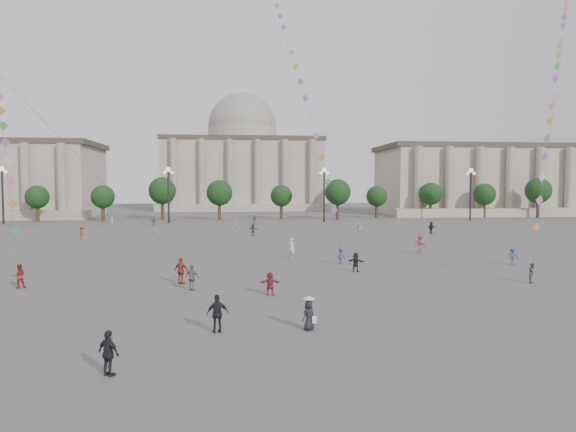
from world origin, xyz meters
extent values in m
plane|color=#565451|center=(0.00, 0.00, 0.00)|extent=(360.00, 360.00, 0.00)
cube|color=#A39689|center=(75.00, 95.00, 8.00)|extent=(80.00, 22.00, 16.00)
cube|color=#453E32|center=(75.00, 95.00, 16.60)|extent=(81.60, 22.44, 1.20)
cube|color=#A39689|center=(75.00, 82.00, 1.00)|extent=(84.00, 4.00, 2.00)
cube|color=#A39689|center=(0.00, 130.00, 10.00)|extent=(46.00, 30.00, 20.00)
cube|color=#453E32|center=(0.00, 130.00, 20.60)|extent=(46.92, 30.60, 1.20)
cube|color=#A39689|center=(0.00, 113.00, 1.00)|extent=(48.30, 4.00, 2.00)
cylinder|color=#A39689|center=(0.00, 130.00, 22.50)|extent=(21.00, 21.00, 5.00)
sphere|color=gray|center=(0.00, 130.00, 25.00)|extent=(21.00, 21.00, 21.00)
cylinder|color=#37271B|center=(-42.00, 78.00, 1.76)|extent=(0.70, 0.70, 3.52)
sphere|color=black|center=(-42.00, 78.00, 5.44)|extent=(5.12, 5.12, 5.12)
cylinder|color=#37271B|center=(-30.00, 78.00, 1.76)|extent=(0.70, 0.70, 3.52)
sphere|color=black|center=(-30.00, 78.00, 5.44)|extent=(5.12, 5.12, 5.12)
cylinder|color=#37271B|center=(-18.00, 78.00, 1.76)|extent=(0.70, 0.70, 3.52)
sphere|color=black|center=(-18.00, 78.00, 5.44)|extent=(5.12, 5.12, 5.12)
cylinder|color=#37271B|center=(-6.00, 78.00, 1.76)|extent=(0.70, 0.70, 3.52)
sphere|color=black|center=(-6.00, 78.00, 5.44)|extent=(5.12, 5.12, 5.12)
cylinder|color=#37271B|center=(6.00, 78.00, 1.76)|extent=(0.70, 0.70, 3.52)
sphere|color=black|center=(6.00, 78.00, 5.44)|extent=(5.12, 5.12, 5.12)
cylinder|color=#37271B|center=(18.00, 78.00, 1.76)|extent=(0.70, 0.70, 3.52)
sphere|color=black|center=(18.00, 78.00, 5.44)|extent=(5.12, 5.12, 5.12)
cylinder|color=#37271B|center=(30.00, 78.00, 1.76)|extent=(0.70, 0.70, 3.52)
sphere|color=black|center=(30.00, 78.00, 5.44)|extent=(5.12, 5.12, 5.12)
cylinder|color=#37271B|center=(42.00, 78.00, 1.76)|extent=(0.70, 0.70, 3.52)
sphere|color=black|center=(42.00, 78.00, 5.44)|extent=(5.12, 5.12, 5.12)
cylinder|color=#37271B|center=(54.00, 78.00, 1.76)|extent=(0.70, 0.70, 3.52)
sphere|color=black|center=(54.00, 78.00, 5.44)|extent=(5.12, 5.12, 5.12)
cylinder|color=#37271B|center=(66.00, 78.00, 1.76)|extent=(0.70, 0.70, 3.52)
sphere|color=black|center=(66.00, 78.00, 5.44)|extent=(5.12, 5.12, 5.12)
cylinder|color=#262628|center=(-45.00, 70.00, 5.00)|extent=(0.36, 0.36, 10.00)
sphere|color=#FFE5B2|center=(-45.00, 70.00, 10.20)|extent=(0.90, 0.90, 0.90)
sphere|color=#FFE5B2|center=(-44.30, 70.00, 9.60)|extent=(0.60, 0.60, 0.60)
cylinder|color=#262628|center=(-15.00, 70.00, 5.00)|extent=(0.36, 0.36, 10.00)
sphere|color=#FFE5B2|center=(-15.00, 70.00, 10.20)|extent=(0.90, 0.90, 0.90)
sphere|color=#FFE5B2|center=(-15.70, 70.00, 9.60)|extent=(0.60, 0.60, 0.60)
sphere|color=#FFE5B2|center=(-14.30, 70.00, 9.60)|extent=(0.60, 0.60, 0.60)
cylinder|color=#262628|center=(15.00, 70.00, 5.00)|extent=(0.36, 0.36, 10.00)
sphere|color=#FFE5B2|center=(15.00, 70.00, 10.20)|extent=(0.90, 0.90, 0.90)
sphere|color=#FFE5B2|center=(14.30, 70.00, 9.60)|extent=(0.60, 0.60, 0.60)
sphere|color=#FFE5B2|center=(15.70, 70.00, 9.60)|extent=(0.60, 0.60, 0.60)
cylinder|color=#262628|center=(45.00, 70.00, 5.00)|extent=(0.36, 0.36, 10.00)
sphere|color=#FFE5B2|center=(45.00, 70.00, 10.20)|extent=(0.90, 0.90, 0.90)
sphere|color=#FFE5B2|center=(44.30, 70.00, 9.60)|extent=(0.60, 0.60, 0.60)
sphere|color=#FFE5B2|center=(45.70, 70.00, 9.60)|extent=(0.60, 0.60, 0.60)
imported|color=#344F75|center=(1.15, 65.78, 0.77)|extent=(0.96, 0.57, 1.53)
imported|color=#232328|center=(7.46, 11.90, 0.79)|extent=(1.45, 1.25, 1.58)
imported|color=silver|center=(-2.18, 52.20, 0.84)|extent=(1.30, 1.56, 1.68)
imported|color=slate|center=(16.57, 21.28, 0.75)|extent=(1.07, 0.76, 1.50)
imported|color=silver|center=(15.64, 43.76, 0.83)|extent=(1.57, 1.19, 1.65)
imported|color=maroon|center=(17.09, 23.06, 0.95)|extent=(1.34, 0.94, 1.89)
imported|color=black|center=(26.46, 43.70, 0.89)|extent=(1.66, 1.35, 1.78)
imported|color=beige|center=(-24.19, 64.18, 0.79)|extent=(0.64, 0.69, 1.58)
imported|color=slate|center=(0.11, 43.17, 0.91)|extent=(1.60, 1.55, 1.82)
imported|color=silver|center=(3.09, 20.74, 0.97)|extent=(0.82, 0.83, 1.93)
imported|color=#304B6D|center=(22.42, 14.21, 0.78)|extent=(1.09, 0.75, 1.55)
imported|color=#5C5C60|center=(-16.62, 61.84, 0.81)|extent=(1.01, 0.60, 1.62)
imported|color=#994129|center=(-22.53, 40.29, 0.91)|extent=(1.24, 1.35, 1.83)
imported|color=brown|center=(-6.35, 7.91, 0.97)|extent=(1.22, 1.00, 1.95)
imported|color=black|center=(-7.18, -10.00, 0.87)|extent=(1.07, 0.94, 1.74)
imported|color=maroon|center=(-0.22, 3.56, 0.76)|extent=(1.40, 0.45, 1.51)
imported|color=slate|center=(-5.37, 5.51, 0.89)|extent=(1.13, 0.89, 1.78)
imported|color=black|center=(-3.33, -4.69, 0.93)|extent=(1.15, 0.65, 1.86)
imported|color=maroon|center=(-17.37, 7.63, 0.85)|extent=(1.00, 0.90, 1.70)
imported|color=#37447D|center=(7.07, 16.02, 0.76)|extent=(1.12, 1.05, 1.52)
imported|color=#5E5D62|center=(19.14, 5.70, 0.75)|extent=(0.90, 0.92, 1.49)
imported|color=black|center=(1.12, -4.71, 0.73)|extent=(0.85, 0.81, 1.47)
cone|color=white|center=(1.12, -4.71, 1.62)|extent=(0.52, 0.52, 0.14)
cylinder|color=white|center=(1.12, -4.71, 1.56)|extent=(0.60, 0.60, 0.02)
cube|color=white|center=(1.37, -4.86, 0.55)|extent=(0.22, 0.10, 0.35)
cylinder|color=#3F3F3F|center=(-13.13, 5.56, 9.55)|extent=(0.02, 0.02, 21.43)
cube|color=#479954|center=(-18.18, 9.26, 3.85)|extent=(0.76, 0.25, 0.76)
cube|color=gold|center=(-19.00, 10.89, 5.73)|extent=(0.76, 0.25, 0.76)
cube|color=#CF6D99|center=(-19.81, 12.53, 7.47)|extent=(0.76, 0.25, 0.76)
cube|color=silver|center=(-20.63, 14.16, 9.12)|extent=(0.76, 0.25, 0.76)
cube|color=#955BB6|center=(-21.44, 15.79, 10.71)|extent=(0.76, 0.25, 0.76)
cube|color=#479954|center=(-22.25, 17.43, 12.26)|extent=(0.76, 0.25, 0.76)
cube|color=gold|center=(-23.07, 19.06, 13.76)|extent=(0.76, 0.25, 0.76)
cylinder|color=#3F3F3F|center=(3.15, 39.24, 27.86)|extent=(0.02, 0.02, 70.69)
cube|color=#955BB6|center=(6.77, 17.81, 4.81)|extent=(0.76, 0.25, 0.76)
cube|color=#479954|center=(6.47, 19.60, 7.46)|extent=(0.76, 0.25, 0.76)
cube|color=gold|center=(6.16, 21.38, 9.91)|extent=(0.76, 0.25, 0.76)
cube|color=#CF6D99|center=(5.86, 23.17, 12.24)|extent=(0.76, 0.25, 0.76)
cube|color=silver|center=(5.56, 24.95, 14.48)|extent=(0.76, 0.25, 0.76)
cube|color=#955BB6|center=(5.26, 26.74, 16.66)|extent=(0.76, 0.25, 0.76)
cube|color=#479954|center=(4.96, 28.53, 18.78)|extent=(0.76, 0.25, 0.76)
cube|color=gold|center=(4.66, 30.31, 20.86)|extent=(0.76, 0.25, 0.76)
cube|color=#CF6D99|center=(4.36, 32.10, 22.90)|extent=(0.76, 0.25, 0.76)
cube|color=silver|center=(4.06, 33.89, 24.90)|extent=(0.76, 0.25, 0.76)
cube|color=#955BB6|center=(3.76, 35.67, 26.88)|extent=(0.76, 0.25, 0.76)
cube|color=#479954|center=(3.45, 37.46, 28.82)|extent=(0.76, 0.25, 0.76)
cube|color=gold|center=(3.15, 39.24, 30.75)|extent=(0.76, 0.25, 0.76)
cylinder|color=#3F3F3F|center=(32.72, 23.61, 21.24)|extent=(0.02, 0.02, 59.84)
cube|color=gold|center=(20.18, 7.07, 3.98)|extent=(0.76, 0.25, 0.76)
cube|color=#CF6D99|center=(21.23, 8.45, 5.96)|extent=(0.76, 0.25, 0.76)
cube|color=silver|center=(22.27, 9.83, 7.80)|extent=(0.76, 0.25, 0.76)
cube|color=#955BB6|center=(23.31, 11.21, 9.54)|extent=(0.76, 0.25, 0.76)
cube|color=#479954|center=(24.36, 12.59, 11.22)|extent=(0.76, 0.25, 0.76)
cube|color=gold|center=(25.40, 13.97, 12.85)|extent=(0.76, 0.25, 0.76)
cube|color=#CF6D99|center=(26.45, 15.34, 14.44)|extent=(0.76, 0.25, 0.76)
cube|color=silver|center=(27.49, 16.72, 16.00)|extent=(0.76, 0.25, 0.76)
cube|color=#955BB6|center=(28.54, 18.10, 17.52)|extent=(0.76, 0.25, 0.76)
cube|color=#479954|center=(29.58, 19.48, 19.02)|extent=(0.76, 0.25, 0.76)
cube|color=gold|center=(30.63, 20.86, 20.50)|extent=(0.76, 0.25, 0.76)
cube|color=#CF6D99|center=(31.67, 22.24, 21.96)|extent=(0.76, 0.25, 0.76)
cube|color=silver|center=(32.72, 23.61, 23.40)|extent=(0.76, 0.25, 0.76)
cube|color=#955BB6|center=(33.76, 24.99, 24.82)|extent=(0.76, 0.25, 0.76)
cube|color=#479954|center=(34.80, 26.37, 26.23)|extent=(0.76, 0.25, 0.76)
cube|color=gold|center=(35.85, 27.75, 27.63)|extent=(0.76, 0.25, 0.76)
cube|color=#CF6D99|center=(36.89, 29.13, 29.01)|extent=(0.76, 0.25, 0.76)
camera|label=1|loc=(-2.47, -29.33, 7.09)|focal=32.00mm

